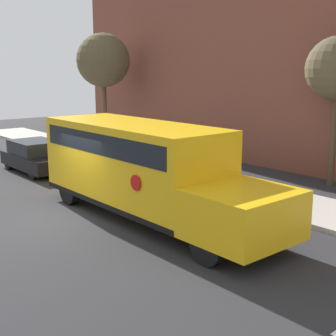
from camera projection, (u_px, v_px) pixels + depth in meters
ground_plane at (65, 217)px, 14.87m from camera, size 60.00×60.00×0.00m
sidewalk_strip at (209, 183)px, 18.95m from camera, size 44.00×3.00×0.15m
building_backdrop at (311, 36)px, 21.79m from camera, size 32.00×4.00×12.21m
school_bus at (143, 166)px, 14.54m from camera, size 9.26×2.57×2.95m
parked_car at (37, 156)px, 21.35m from camera, size 4.08×1.89×1.41m
tree_far_sidewalk at (103, 61)px, 27.55m from camera, size 3.15×3.15×6.70m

